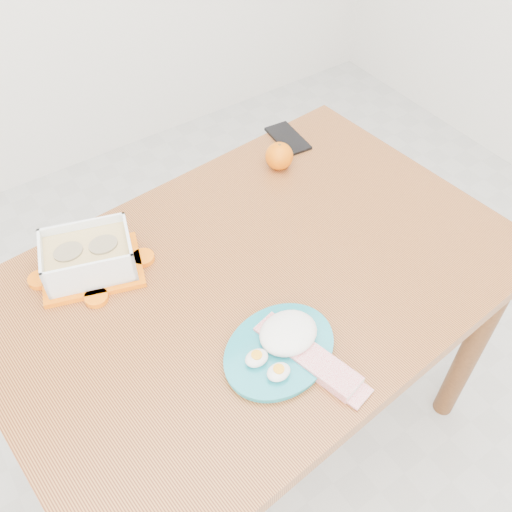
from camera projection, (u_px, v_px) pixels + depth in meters
ground at (287, 475)px, 1.70m from camera, size 3.50×3.50×0.00m
dining_table at (256, 304)px, 1.32m from camera, size 1.21×0.86×0.75m
food_container at (89, 257)px, 1.22m from camera, size 0.25×0.22×0.09m
orange_fruit at (279, 156)px, 1.46m from camera, size 0.07×0.07×0.07m
rice_plate at (282, 343)px, 1.10m from camera, size 0.29×0.29×0.06m
candy_bar at (307, 355)px, 1.09m from camera, size 0.11×0.23×0.02m
smartphone at (288, 138)px, 1.57m from camera, size 0.08×0.15×0.01m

